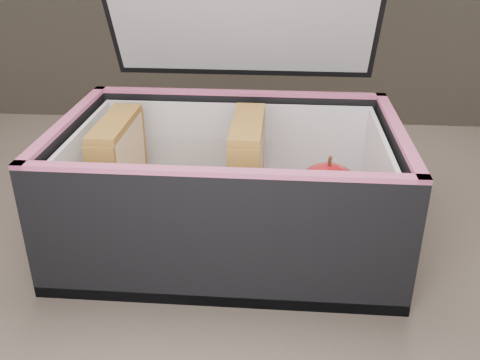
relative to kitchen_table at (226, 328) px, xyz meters
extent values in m
cube|color=brown|center=(0.00, 0.00, 0.08)|extent=(1.20, 0.80, 0.03)
cube|color=black|center=(0.00, 0.19, 0.31)|extent=(0.32, 0.10, 0.19)
cube|color=tan|center=(-0.12, 0.04, 0.16)|extent=(0.01, 0.10, 0.10)
cube|color=#D15C73|center=(-0.11, 0.04, 0.16)|extent=(0.01, 0.09, 0.10)
cube|color=tan|center=(-0.10, 0.04, 0.16)|extent=(0.01, 0.10, 0.10)
cube|color=brown|center=(-0.11, 0.04, 0.22)|extent=(0.03, 0.10, 0.01)
cube|color=tan|center=(0.01, 0.04, 0.16)|extent=(0.01, 0.10, 0.11)
cube|color=#D15C73|center=(0.02, 0.04, 0.16)|extent=(0.01, 0.10, 0.10)
cube|color=tan|center=(0.03, 0.04, 0.16)|extent=(0.01, 0.10, 0.11)
cube|color=brown|center=(0.02, 0.04, 0.22)|extent=(0.03, 0.10, 0.01)
cylinder|color=#CF3800|center=(-0.06, 0.01, 0.11)|extent=(0.01, 0.08, 0.01)
cylinder|color=#CF3800|center=(-0.06, 0.07, 0.13)|extent=(0.02, 0.08, 0.01)
cylinder|color=#CF3800|center=(-0.06, 0.06, 0.14)|extent=(0.02, 0.08, 0.01)
cylinder|color=#CF3800|center=(-0.04, 0.03, 0.11)|extent=(0.03, 0.08, 0.01)
cylinder|color=#CF3800|center=(-0.05, 0.04, 0.13)|extent=(0.02, 0.08, 0.01)
cylinder|color=#CF3800|center=(-0.04, 0.03, 0.14)|extent=(0.03, 0.08, 0.01)
cylinder|color=#CF3800|center=(-0.05, 0.04, 0.11)|extent=(0.01, 0.08, 0.01)
cylinder|color=#CF3800|center=(-0.03, 0.04, 0.13)|extent=(0.02, 0.08, 0.01)
cube|color=white|center=(0.10, 0.05, 0.11)|extent=(0.10, 0.10, 0.01)
ellipsoid|color=#850700|center=(0.10, 0.05, 0.14)|extent=(0.08, 0.08, 0.06)
cylinder|color=#4A2E1A|center=(0.10, 0.05, 0.18)|extent=(0.01, 0.01, 0.01)
camera|label=1|loc=(0.05, -0.44, 0.40)|focal=40.00mm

